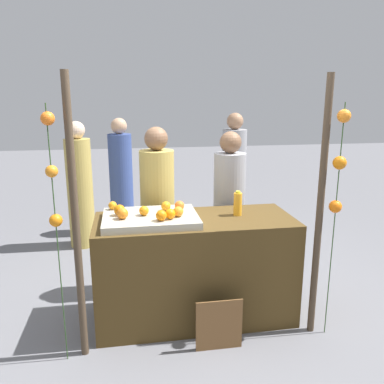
{
  "coord_description": "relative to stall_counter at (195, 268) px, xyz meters",
  "views": [
    {
      "loc": [
        -0.56,
        -3.15,
        1.95
      ],
      "look_at": [
        0.0,
        0.15,
        1.12
      ],
      "focal_mm": 36.58,
      "sensor_mm": 36.0,
      "label": 1
    }
  ],
  "objects": [
    {
      "name": "orange_1",
      "position": [
        -0.23,
        -0.16,
        0.56
      ],
      "size": [
        0.08,
        0.08,
        0.08
      ],
      "primitive_type": "sphere",
      "color": "orange",
      "rests_on": "orange_tray"
    },
    {
      "name": "vendor_left",
      "position": [
        -0.28,
        0.56,
        0.31
      ],
      "size": [
        0.33,
        0.33,
        1.67
      ],
      "color": "tan",
      "rests_on": "ground_plane"
    },
    {
      "name": "orange_4",
      "position": [
        -0.12,
        0.07,
        0.56
      ],
      "size": [
        0.08,
        0.08,
        0.08
      ],
      "primitive_type": "sphere",
      "color": "orange",
      "rests_on": "orange_tray"
    },
    {
      "name": "ground_plane",
      "position": [
        0.0,
        0.0,
        -0.46
      ],
      "size": [
        24.0,
        24.0,
        0.0
      ],
      "primitive_type": "plane",
      "color": "slate"
    },
    {
      "name": "orange_2",
      "position": [
        -0.63,
        0.01,
        0.57
      ],
      "size": [
        0.09,
        0.09,
        0.09
      ],
      "primitive_type": "sphere",
      "color": "orange",
      "rests_on": "orange_tray"
    },
    {
      "name": "orange_tray",
      "position": [
        -0.38,
        -0.03,
        0.49
      ],
      "size": [
        0.78,
        0.57,
        0.06
      ],
      "primitive_type": "cube",
      "color": "#B2AD99",
      "rests_on": "stall_counter"
    },
    {
      "name": "stall_counter",
      "position": [
        0.0,
        0.0,
        0.0
      ],
      "size": [
        1.71,
        0.71,
        0.92
      ],
      "primitive_type": "cube",
      "color": "#4C3819",
      "rests_on": "ground_plane"
    },
    {
      "name": "crowd_person_1",
      "position": [
        -0.65,
        2.44,
        0.31
      ],
      "size": [
        0.33,
        0.33,
        1.65
      ],
      "color": "#384C8C",
      "rests_on": "ground_plane"
    },
    {
      "name": "crowd_person_0",
      "position": [
        0.96,
        2.21,
        0.34
      ],
      "size": [
        0.35,
        0.35,
        1.72
      ],
      "color": "#99999E",
      "rests_on": "ground_plane"
    },
    {
      "name": "orange_6",
      "position": [
        -0.24,
        0.08,
        0.56
      ],
      "size": [
        0.08,
        0.08,
        0.08
      ],
      "primitive_type": "sphere",
      "color": "orange",
      "rests_on": "orange_tray"
    },
    {
      "name": "juice_bottle",
      "position": [
        0.39,
        0.04,
        0.56
      ],
      "size": [
        0.07,
        0.07,
        0.22
      ],
      "color": "orange",
      "rests_on": "stall_counter"
    },
    {
      "name": "orange_7",
      "position": [
        -0.43,
        -0.03,
        0.56
      ],
      "size": [
        0.08,
        0.08,
        0.08
      ],
      "primitive_type": "sphere",
      "color": "orange",
      "rests_on": "orange_tray"
    },
    {
      "name": "orange_3",
      "position": [
        -0.3,
        -0.19,
        0.57
      ],
      "size": [
        0.09,
        0.09,
        0.09
      ],
      "primitive_type": "sphere",
      "color": "orange",
      "rests_on": "orange_tray"
    },
    {
      "name": "canopy_post_right",
      "position": [
        0.94,
        -0.4,
        0.6
      ],
      "size": [
        0.06,
        0.06,
        2.12
      ],
      "primitive_type": "cylinder",
      "color": "#473828",
      "rests_on": "ground_plane"
    },
    {
      "name": "vendor_right",
      "position": [
        0.47,
        0.61,
        0.29
      ],
      "size": [
        0.32,
        0.32,
        1.61
      ],
      "color": "#99999E",
      "rests_on": "ground_plane"
    },
    {
      "name": "orange_0",
      "position": [
        -0.61,
        -0.09,
        0.57
      ],
      "size": [
        0.09,
        0.09,
        0.09
      ],
      "primitive_type": "sphere",
      "color": "orange",
      "rests_on": "orange_tray"
    },
    {
      "name": "canopy_post_left",
      "position": [
        -0.94,
        -0.4,
        0.6
      ],
      "size": [
        0.06,
        0.06,
        2.12
      ],
      "primitive_type": "cylinder",
      "color": "#473828",
      "rests_on": "ground_plane"
    },
    {
      "name": "orange_8",
      "position": [
        -0.69,
        0.19,
        0.56
      ],
      "size": [
        0.07,
        0.07,
        0.07
      ],
      "primitive_type": "sphere",
      "color": "orange",
      "rests_on": "orange_tray"
    },
    {
      "name": "garland_strand_right",
      "position": [
        1.03,
        -0.45,
        0.98
      ],
      "size": [
        0.11,
        0.12,
        1.9
      ],
      "color": "#2D4C23",
      "rests_on": "ground_plane"
    },
    {
      "name": "chalkboard_sign",
      "position": [
        0.1,
        -0.51,
        -0.26
      ],
      "size": [
        0.37,
        0.03,
        0.43
      ],
      "color": "brown",
      "rests_on": "ground_plane"
    },
    {
      "name": "orange_5",
      "position": [
        -0.16,
        -0.1,
        0.56
      ],
      "size": [
        0.09,
        0.09,
        0.09
      ],
      "primitive_type": "sphere",
      "color": "orange",
      "rests_on": "orange_tray"
    },
    {
      "name": "garland_strand_left",
      "position": [
        -1.06,
        -0.44,
        0.97
      ],
      "size": [
        0.1,
        0.1,
        1.9
      ],
      "color": "#2D4C23",
      "rests_on": "ground_plane"
    },
    {
      "name": "crowd_person_2",
      "position": [
        -1.17,
        1.96,
        0.3
      ],
      "size": [
        0.33,
        0.33,
        1.64
      ],
      "color": "tan",
      "rests_on": "ground_plane"
    }
  ]
}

